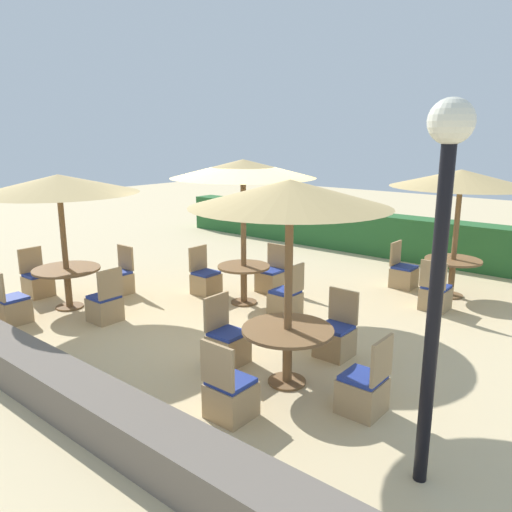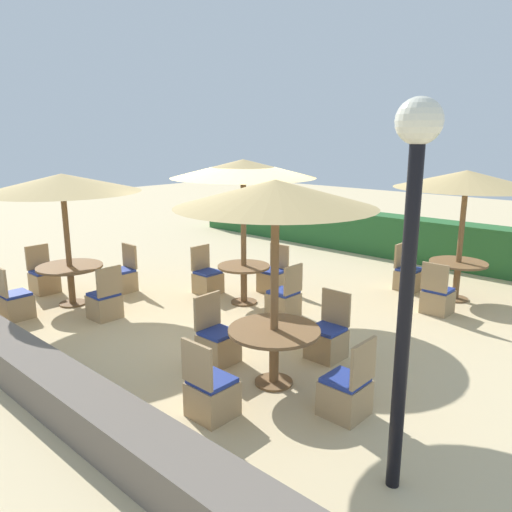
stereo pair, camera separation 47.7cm
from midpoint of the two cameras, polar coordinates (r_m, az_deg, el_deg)
ground_plane at (r=8.91m, az=-4.02°, el=-6.35°), size 40.00×40.00×0.00m
hedge_row at (r=13.32m, az=13.00°, el=2.41°), size 13.00×0.70×1.06m
stone_border at (r=6.87m, az=-25.90°, el=-11.88°), size 10.00×0.56×0.48m
lamp_post at (r=4.17m, az=17.45°, el=3.55°), size 0.36×0.36×3.32m
parasol_front_left at (r=9.34m, az=-23.03°, el=7.54°), size 2.71×2.71×2.39m
round_table_front_left at (r=9.62m, az=-22.14°, el=-2.12°), size 1.17×1.17×0.73m
patio_chair_front_left_west at (r=10.64m, az=-24.88°, el=-2.80°), size 0.46×0.46×0.93m
patio_chair_front_left_north at (r=10.24m, az=-16.71°, el=-2.70°), size 0.46×0.46×0.93m
patio_chair_front_left_south at (r=9.32m, az=-27.47°, el=-5.29°), size 0.46×0.46×0.93m
patio_chair_front_left_east at (r=8.80m, az=-18.36°, el=-5.47°), size 0.46×0.46×0.93m
parasol_front_right at (r=5.78m, az=1.52°, el=7.02°), size 2.37×2.37×2.55m
round_table_front_right at (r=6.24m, az=1.41°, el=-9.51°), size 1.14×1.14×0.73m
patio_chair_front_right_south at (r=5.69m, az=-5.49°, el=-15.61°), size 0.46×0.46×0.93m
patio_chair_front_right_west at (r=6.93m, az=-5.32°, el=-10.03°), size 0.46×0.46×0.93m
patio_chair_front_right_north at (r=7.15m, az=7.15°, el=-9.31°), size 0.46×0.46×0.93m
patio_chair_front_right_east at (r=5.84m, az=9.84°, el=-14.97°), size 0.46×0.46×0.93m
parasol_back_right at (r=9.92m, az=21.11°, el=8.22°), size 2.56×2.56×2.43m
round_table_back_right at (r=10.19m, az=20.31°, el=-1.23°), size 1.05×1.05×0.74m
patio_chair_back_right_south at (r=9.37m, az=18.43°, el=-4.33°), size 0.46×0.46×0.93m
patio_chair_back_right_west at (r=10.58m, az=15.24°, el=-2.08°), size 0.46×0.46×0.93m
parasol_center at (r=8.85m, az=-3.05°, el=9.86°), size 2.57×2.57×2.63m
round_table_center at (r=9.17m, az=-2.90°, el=-2.16°), size 0.96×0.96×0.72m
patio_chair_center_north at (r=9.94m, az=0.35°, el=-2.59°), size 0.46×0.46×0.93m
patio_chair_center_west at (r=9.86m, az=-7.19°, el=-2.83°), size 0.46×0.46×0.93m
patio_chair_center_east at (r=8.63m, az=1.87°, el=-5.14°), size 0.46×0.46×0.93m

